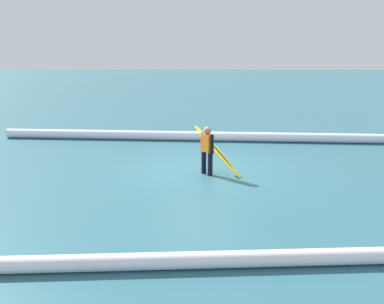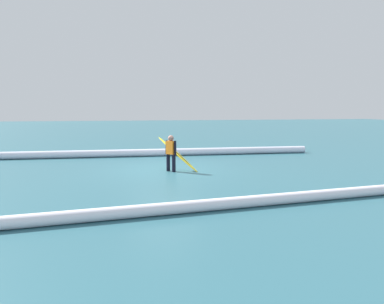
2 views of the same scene
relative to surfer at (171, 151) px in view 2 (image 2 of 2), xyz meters
The scene contains 5 objects.
ground_plane 0.97m from the surfer, 67.63° to the right, with size 129.84×129.84×0.00m, color #2E616D.
surfer is the anchor object (origin of this frame).
surfboard 0.41m from the surfer, 141.29° to the right, with size 1.47×1.47×1.30m.
wave_crest_foreground 4.50m from the surfer, 90.99° to the right, with size 0.37×0.37×16.06m, color white.
wave_crest_midground 5.28m from the surfer, 103.81° to the left, with size 0.28×0.28×19.56m, color white.
Camera 2 is at (1.91, 12.93, 2.30)m, focal length 31.34 mm.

